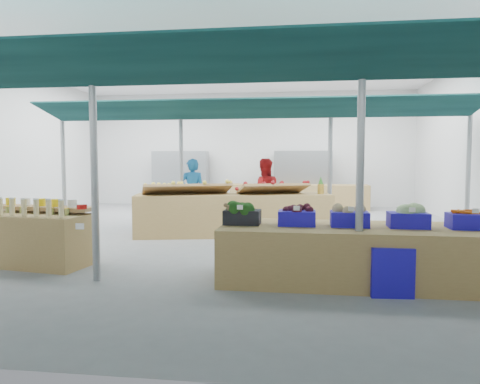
{
  "coord_description": "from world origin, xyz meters",
  "views": [
    {
      "loc": [
        1.68,
        -9.49,
        1.62
      ],
      "look_at": [
        0.68,
        -1.6,
        1.07
      ],
      "focal_mm": 32.0,
      "sensor_mm": 36.0,
      "label": 1
    }
  ],
  "objects_px": {
    "crate_stack": "(390,270)",
    "veg_counter": "(365,254)",
    "fruit_counter": "(234,215)",
    "vendor_left": "(192,193)",
    "bottle_shelf": "(35,237)",
    "vendor_right": "(264,193)"
  },
  "relations": [
    {
      "from": "crate_stack",
      "to": "veg_counter",
      "type": "bearing_deg",
      "value": 111.34
    },
    {
      "from": "fruit_counter",
      "to": "vendor_left",
      "type": "relative_size",
      "value": 2.5
    },
    {
      "from": "veg_counter",
      "to": "fruit_counter",
      "type": "height_order",
      "value": "fruit_counter"
    },
    {
      "from": "veg_counter",
      "to": "vendor_left",
      "type": "xyz_separation_m",
      "value": [
        -3.49,
        4.6,
        0.48
      ]
    },
    {
      "from": "bottle_shelf",
      "to": "vendor_left",
      "type": "height_order",
      "value": "vendor_left"
    },
    {
      "from": "bottle_shelf",
      "to": "veg_counter",
      "type": "xyz_separation_m",
      "value": [
        5.03,
        -0.38,
        -0.06
      ]
    },
    {
      "from": "veg_counter",
      "to": "vendor_left",
      "type": "height_order",
      "value": "vendor_left"
    },
    {
      "from": "bottle_shelf",
      "to": "veg_counter",
      "type": "distance_m",
      "value": 5.04
    },
    {
      "from": "fruit_counter",
      "to": "crate_stack",
      "type": "xyz_separation_m",
      "value": [
        2.49,
        -4.03,
        -0.16
      ]
    },
    {
      "from": "bottle_shelf",
      "to": "fruit_counter",
      "type": "height_order",
      "value": "bottle_shelf"
    },
    {
      "from": "bottle_shelf",
      "to": "vendor_right",
      "type": "bearing_deg",
      "value": 60.41
    },
    {
      "from": "bottle_shelf",
      "to": "fruit_counter",
      "type": "distance_m",
      "value": 4.15
    },
    {
      "from": "bottle_shelf",
      "to": "crate_stack",
      "type": "xyz_separation_m",
      "value": [
        5.24,
        -0.91,
        -0.14
      ]
    },
    {
      "from": "veg_counter",
      "to": "vendor_left",
      "type": "relative_size",
      "value": 2.27
    },
    {
      "from": "veg_counter",
      "to": "bottle_shelf",
      "type": "bearing_deg",
      "value": 176.51
    },
    {
      "from": "vendor_left",
      "to": "vendor_right",
      "type": "xyz_separation_m",
      "value": [
        1.8,
        0.0,
        0.0
      ]
    },
    {
      "from": "veg_counter",
      "to": "vendor_left",
      "type": "distance_m",
      "value": 5.79
    },
    {
      "from": "crate_stack",
      "to": "fruit_counter",
      "type": "bearing_deg",
      "value": 121.78
    },
    {
      "from": "fruit_counter",
      "to": "vendor_right",
      "type": "bearing_deg",
      "value": 50.24
    },
    {
      "from": "fruit_counter",
      "to": "veg_counter",
      "type": "bearing_deg",
      "value": -67.95
    },
    {
      "from": "veg_counter",
      "to": "vendor_right",
      "type": "distance_m",
      "value": 4.92
    },
    {
      "from": "crate_stack",
      "to": "bottle_shelf",
      "type": "bearing_deg",
      "value": 170.1
    }
  ]
}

